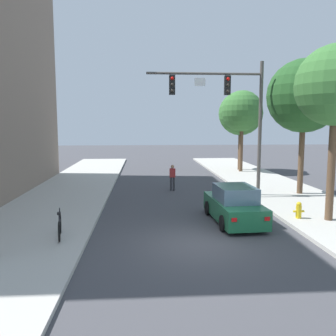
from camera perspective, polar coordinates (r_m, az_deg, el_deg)
ground_plane at (r=12.80m, az=5.29°, el=-12.07°), size 120.00×120.00×0.00m
sidewalk_left at (r=13.39m, az=-23.96°, el=-11.45°), size 5.00×60.00×0.15m
traffic_signal_mast at (r=20.24m, az=9.76°, el=10.21°), size 6.49×0.38×7.50m
car_lead_green at (r=15.51m, az=10.59°, el=-5.98°), size 1.99×4.31×1.60m
pedestrian_crossing_road at (r=22.46m, az=0.72°, el=-1.34°), size 0.36×0.22×1.64m
bicycle_leaning at (r=13.42m, az=-17.06°, el=-9.03°), size 0.40×1.75×0.98m
fire_hydrant at (r=16.38m, az=20.33°, el=-6.38°), size 0.48×0.24×0.72m
street_tree_nearest at (r=16.25m, az=25.46°, el=11.81°), size 3.31×3.31×7.27m
street_tree_second at (r=21.98m, az=21.07°, el=10.74°), size 4.19×4.19×7.75m
street_tree_third at (r=31.06m, az=11.85°, el=8.93°), size 3.48×3.48×6.91m
street_tree_farthest at (r=32.28m, az=11.64°, el=8.60°), size 3.89×3.89×6.96m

